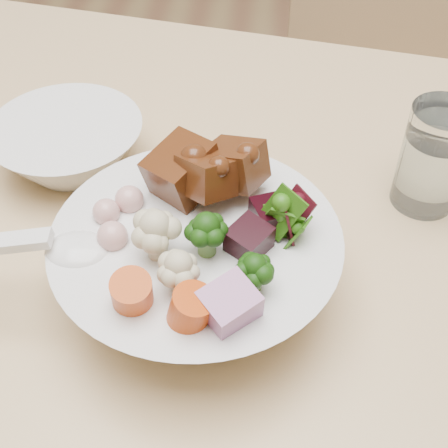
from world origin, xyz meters
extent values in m
cube|color=tan|center=(0.20, -0.19, 0.74)|extent=(1.77, 1.20, 0.04)
cylinder|color=tan|center=(-0.45, 0.31, 0.36)|extent=(0.06, 0.06, 0.72)
cube|color=tan|center=(0.29, 0.38, 0.48)|extent=(0.46, 0.46, 0.04)
cylinder|color=tan|center=(0.11, 0.19, 0.23)|extent=(0.04, 0.04, 0.46)
cylinder|color=tan|center=(0.10, 0.57, 0.23)|extent=(0.04, 0.04, 0.46)
sphere|color=black|center=(-0.01, -0.19, 0.85)|extent=(0.04, 0.04, 0.04)
sphere|color=#C0B891|center=(-0.05, -0.19, 0.85)|extent=(0.04, 0.04, 0.04)
cube|color=black|center=(0.04, -0.15, 0.84)|extent=(0.04, 0.04, 0.03)
cube|color=#995C8A|center=(0.01, -0.25, 0.85)|extent=(0.05, 0.06, 0.04)
cylinder|color=#C84805|center=(-0.06, -0.24, 0.85)|extent=(0.04, 0.04, 0.03)
sphere|color=#D39A94|center=(-0.09, -0.18, 0.84)|extent=(0.03, 0.03, 0.03)
ellipsoid|color=white|center=(-0.12, -0.19, 0.83)|extent=(0.06, 0.05, 0.02)
cylinder|color=white|center=(0.20, -0.03, 0.82)|extent=(0.07, 0.07, 0.11)
cylinder|color=white|center=(0.20, -0.03, 0.81)|extent=(0.06, 0.06, 0.07)
camera|label=1|loc=(0.03, -0.52, 1.21)|focal=50.00mm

